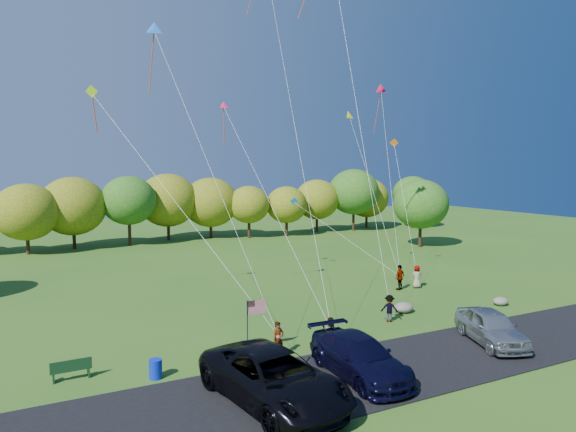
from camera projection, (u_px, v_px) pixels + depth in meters
name	position (u px, v px, depth m)	size (l,w,h in m)	color
ground	(349.00, 340.00, 26.36)	(140.00, 140.00, 0.00)	#305F1B
asphalt_lane	(399.00, 366.00, 22.81)	(44.00, 6.00, 0.06)	black
treeline	(186.00, 202.00, 58.42)	(77.19, 27.82, 8.26)	#372414
minivan_dark	(274.00, 378.00, 19.18)	(3.21, 6.97, 1.94)	black
minivan_navy	(359.00, 357.00, 21.64)	(2.34, 5.75, 1.67)	black
minivan_silver	(491.00, 327.00, 25.65)	(2.00, 4.96, 1.69)	#989DA2
flyer_a	(278.00, 339.00, 24.03)	(0.61, 0.40, 1.67)	#4C4C59
flyer_b	(331.00, 334.00, 24.87)	(0.79, 0.61, 1.62)	#4C4C59
flyer_c	(389.00, 308.00, 29.40)	(1.01, 0.58, 1.56)	#4C4C59
flyer_d	(400.00, 277.00, 36.96)	(1.08, 0.45, 1.84)	#4C4C59
flyer_e	(417.00, 277.00, 37.57)	(0.82, 0.53, 1.67)	#4C4C59
park_bench	(71.00, 369.00, 21.36)	(1.64, 0.42, 0.90)	black
trash_barrel	(156.00, 369.00, 21.56)	(0.55, 0.55, 0.82)	#0B25B2
flag_assembly	(253.00, 314.00, 24.05)	(0.99, 0.64, 2.67)	black
boulder_near	(403.00, 308.00, 31.25)	(1.27, 1.00, 0.64)	gray
boulder_far	(501.00, 301.00, 32.90)	(1.04, 0.86, 0.54)	gray
kites_aloft	(300.00, 37.00, 37.48)	(25.20, 11.16, 20.79)	#D71762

